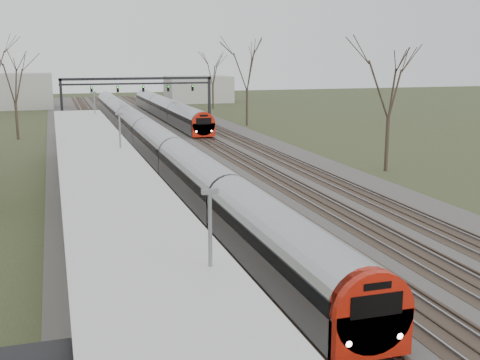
% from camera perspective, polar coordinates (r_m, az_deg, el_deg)
% --- Properties ---
extents(track_bed, '(24.00, 160.00, 0.22)m').
position_cam_1_polar(track_bed, '(56.58, -5.39, 2.48)').
color(track_bed, '#474442').
rests_on(track_bed, ground).
extents(platform, '(3.50, 69.00, 1.00)m').
position_cam_1_polar(platform, '(38.22, -13.63, -1.69)').
color(platform, '#9E9B93').
rests_on(platform, ground).
extents(canopy, '(4.10, 50.00, 3.11)m').
position_cam_1_polar(canopy, '(33.13, -13.38, 2.32)').
color(canopy, slate).
rests_on(canopy, platform).
extents(signal_gantry, '(21.00, 0.59, 6.08)m').
position_cam_1_polar(signal_gantry, '(85.52, -9.66, 8.80)').
color(signal_gantry, black).
rests_on(signal_gantry, ground).
extents(tree_east_far, '(5.00, 5.00, 10.30)m').
position_cam_1_polar(tree_east_far, '(48.71, 14.05, 9.22)').
color(tree_east_far, '#2D231C').
rests_on(tree_east_far, ground).
extents(train_near, '(2.62, 90.21, 3.05)m').
position_cam_1_polar(train_near, '(60.52, -8.92, 4.36)').
color(train_near, '#9B9DA4').
rests_on(train_near, ground).
extents(train_far, '(2.62, 45.21, 3.05)m').
position_cam_1_polar(train_far, '(87.88, -6.98, 6.72)').
color(train_far, '#9B9DA4').
rests_on(train_far, ground).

